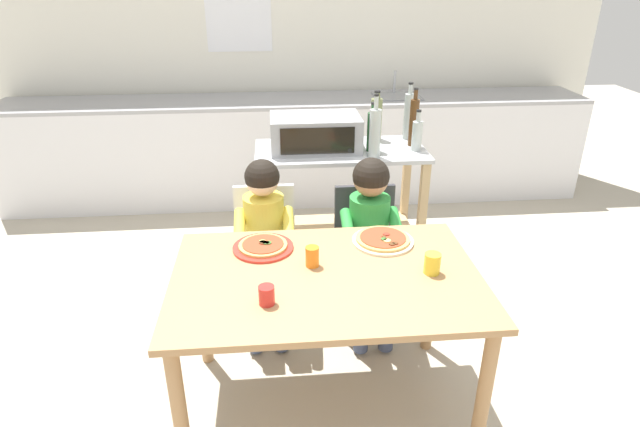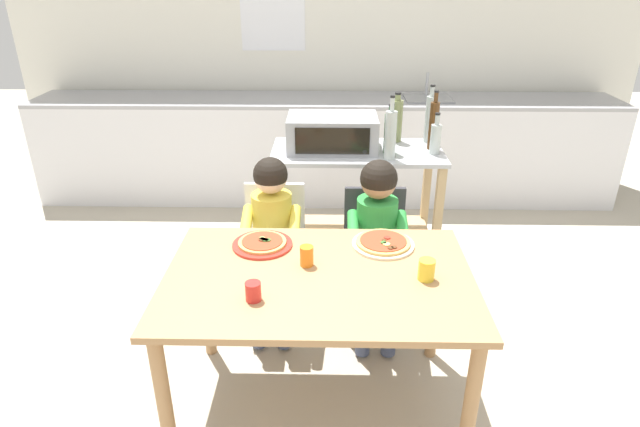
# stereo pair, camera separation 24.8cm
# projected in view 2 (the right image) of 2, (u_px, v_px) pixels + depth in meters

# --- Properties ---
(ground_plane) EXTENTS (11.77, 11.77, 0.00)m
(ground_plane) POSITION_uv_depth(u_px,v_px,m) (323.00, 276.00, 3.65)
(ground_plane) COLOR #B7AD99
(back_wall_tiled) EXTENTS (5.59, 0.13, 2.70)m
(back_wall_tiled) POSITION_uv_depth(u_px,v_px,m) (326.00, 38.00, 4.73)
(back_wall_tiled) COLOR white
(back_wall_tiled) RESTS_ON ground
(kitchen_counter) EXTENTS (5.03, 0.60, 1.10)m
(kitchen_counter) POSITION_uv_depth(u_px,v_px,m) (325.00, 149.00, 4.74)
(kitchen_counter) COLOR silver
(kitchen_counter) RESTS_ON ground
(kitchen_island_cart) EXTENTS (1.08, 0.52, 0.89)m
(kitchen_island_cart) POSITION_uv_depth(u_px,v_px,m) (356.00, 194.00, 3.46)
(kitchen_island_cart) COLOR #B7BABF
(kitchen_island_cart) RESTS_ON ground
(toaster_oven) EXTENTS (0.56, 0.35, 0.21)m
(toaster_oven) POSITION_uv_depth(u_px,v_px,m) (332.00, 133.00, 3.31)
(toaster_oven) COLOR #999BA0
(toaster_oven) RESTS_ON kitchen_island_cart
(bottle_clear_vinegar) EXTENTS (0.06, 0.06, 0.37)m
(bottle_clear_vinegar) POSITION_uv_depth(u_px,v_px,m) (430.00, 118.00, 3.43)
(bottle_clear_vinegar) COLOR #ADB7B2
(bottle_clear_vinegar) RESTS_ON kitchen_island_cart
(bottle_tall_green_wine) EXTENTS (0.07, 0.07, 0.31)m
(bottle_tall_green_wine) POSITION_uv_depth(u_px,v_px,m) (390.00, 133.00, 3.23)
(bottle_tall_green_wine) COLOR #1E4723
(bottle_tall_green_wine) RESTS_ON kitchen_island_cart
(bottle_squat_spirits) EXTENTS (0.06, 0.06, 0.26)m
(bottle_squat_spirits) POSITION_uv_depth(u_px,v_px,m) (436.00, 138.00, 3.23)
(bottle_squat_spirits) COLOR #ADB7B2
(bottle_squat_spirits) RESTS_ON kitchen_island_cart
(bottle_dark_olive_oil) EXTENTS (0.07, 0.07, 0.38)m
(bottle_dark_olive_oil) POSITION_uv_depth(u_px,v_px,m) (390.00, 134.00, 3.11)
(bottle_dark_olive_oil) COLOR #ADB7B2
(bottle_dark_olive_oil) RESTS_ON kitchen_island_cart
(bottle_brown_beer) EXTENTS (0.08, 0.08, 0.32)m
(bottle_brown_beer) POSITION_uv_depth(u_px,v_px,m) (397.00, 120.00, 3.44)
(bottle_brown_beer) COLOR olive
(bottle_brown_beer) RESTS_ON kitchen_island_cart
(bottle_slim_sauce) EXTENTS (0.06, 0.06, 0.37)m
(bottle_slim_sauce) POSITION_uv_depth(u_px,v_px,m) (434.00, 125.00, 3.29)
(bottle_slim_sauce) COLOR #4C2D14
(bottle_slim_sauce) RESTS_ON kitchen_island_cart
(dining_table) EXTENTS (1.33, 0.88, 0.74)m
(dining_table) POSITION_uv_depth(u_px,v_px,m) (319.00, 294.00, 2.32)
(dining_table) COLOR #AD7F51
(dining_table) RESTS_ON ground
(dining_chair_left) EXTENTS (0.36, 0.36, 0.81)m
(dining_chair_left) POSITION_uv_depth(u_px,v_px,m) (275.00, 244.00, 3.06)
(dining_chair_left) COLOR silver
(dining_chair_left) RESTS_ON ground
(dining_chair_right) EXTENTS (0.36, 0.36, 0.81)m
(dining_chair_right) POSITION_uv_depth(u_px,v_px,m) (374.00, 250.00, 3.01)
(dining_chair_right) COLOR #333338
(dining_chair_right) RESTS_ON ground
(child_in_yellow_shirt) EXTENTS (0.32, 0.42, 1.01)m
(child_in_yellow_shirt) POSITION_uv_depth(u_px,v_px,m) (271.00, 227.00, 2.88)
(child_in_yellow_shirt) COLOR #424C6B
(child_in_yellow_shirt) RESTS_ON ground
(child_in_green_shirt) EXTENTS (0.32, 0.42, 1.02)m
(child_in_green_shirt) POSITION_uv_depth(u_px,v_px,m) (377.00, 230.00, 2.82)
(child_in_green_shirt) COLOR #424C6B
(child_in_green_shirt) RESTS_ON ground
(pizza_plate_red_rimmed) EXTENTS (0.28, 0.28, 0.03)m
(pizza_plate_red_rimmed) POSITION_uv_depth(u_px,v_px,m) (262.00, 243.00, 2.50)
(pizza_plate_red_rimmed) COLOR red
(pizza_plate_red_rimmed) RESTS_ON dining_table
(pizza_plate_cream) EXTENTS (0.29, 0.29, 0.03)m
(pizza_plate_cream) POSITION_uv_depth(u_px,v_px,m) (383.00, 243.00, 2.51)
(pizza_plate_cream) COLOR beige
(pizza_plate_cream) RESTS_ON dining_table
(drinking_cup_yellow) EXTENTS (0.07, 0.07, 0.09)m
(drinking_cup_yellow) POSITION_uv_depth(u_px,v_px,m) (427.00, 270.00, 2.22)
(drinking_cup_yellow) COLOR yellow
(drinking_cup_yellow) RESTS_ON dining_table
(drinking_cup_red) EXTENTS (0.06, 0.06, 0.08)m
(drinking_cup_red) POSITION_uv_depth(u_px,v_px,m) (253.00, 291.00, 2.09)
(drinking_cup_red) COLOR red
(drinking_cup_red) RESTS_ON dining_table
(drinking_cup_orange) EXTENTS (0.06, 0.06, 0.09)m
(drinking_cup_orange) POSITION_uv_depth(u_px,v_px,m) (307.00, 256.00, 2.33)
(drinking_cup_orange) COLOR orange
(drinking_cup_orange) RESTS_ON dining_table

